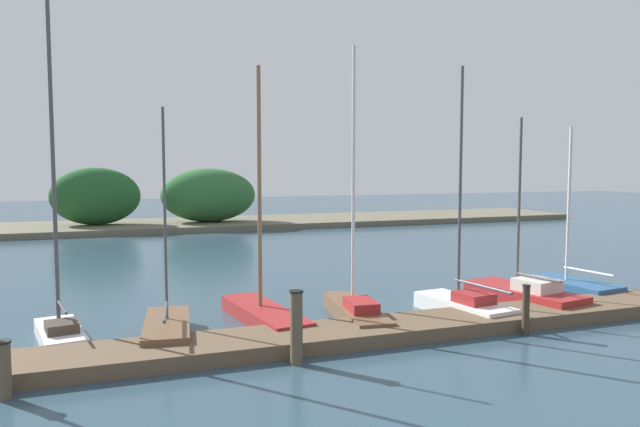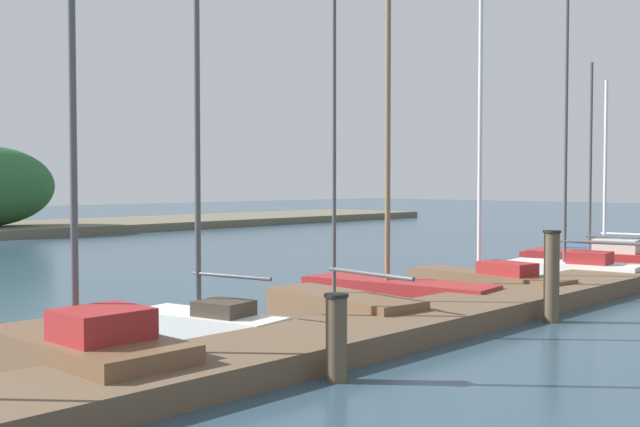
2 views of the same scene
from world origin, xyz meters
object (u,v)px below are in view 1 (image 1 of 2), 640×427
Objects in this scene: sailboat_3 at (167,328)px; sailboat_5 at (355,307)px; sailboat_2 at (59,323)px; sailboat_8 at (568,285)px; sailboat_7 at (521,294)px; mooring_piling_1 at (3,370)px; sailboat_6 at (462,303)px; sailboat_4 at (262,309)px; mooring_piling_2 at (296,327)px; mooring_piling_3 at (526,310)px.

sailboat_3 is 0.76× the size of sailboat_5.
sailboat_2 is 15.74m from sailboat_8.
sailboat_2 is 1.10× the size of sailboat_5.
sailboat_7 is 14.16m from mooring_piling_1.
sailboat_5 is (7.61, -0.58, -0.09)m from sailboat_2.
sailboat_2 is at bearing 75.46° from sailboat_6.
sailboat_4 reaches higher than mooring_piling_2.
sailboat_6 is at bearing -111.05° from sailboat_4.
sailboat_5 reaches higher than mooring_piling_3.
sailboat_7 is at bearing 52.69° from mooring_piling_3.
mooring_piling_3 is at bearing 132.17° from sailboat_7.
sailboat_6 is at bearing 11.69° from mooring_piling_1.
sailboat_6 is 1.27× the size of sailboat_8.
sailboat_6 is (3.13, -0.55, -0.01)m from sailboat_5.
sailboat_8 is (4.99, 1.18, -0.06)m from sailboat_6.
sailboat_4 is 2.59m from sailboat_5.
sailboat_7 is (8.05, -0.89, 0.01)m from sailboat_4.
sailboat_2 is 1.44× the size of sailboat_7.
sailboat_8 is 5.76m from mooring_piling_3.
sailboat_7 is 8.70m from mooring_piling_2.
sailboat_5 reaches higher than sailboat_4.
mooring_piling_3 is (11.84, 0.10, 0.10)m from mooring_piling_1.
sailboat_8 is at bearing 36.87° from mooring_piling_3.
sailboat_5 is at bearing 47.98° from mooring_piling_2.
sailboat_5 is at bearing 78.06° from sailboat_7.
sailboat_8 is at bearing 12.17° from mooring_piling_1.
sailboat_5 is 1.31× the size of sailboat_7.
sailboat_4 is at bearing -65.79° from sailboat_3.
sailboat_3 is 0.99× the size of sailboat_7.
mooring_piling_3 is at bearing 119.26° from sailboat_8.
sailboat_4 is 7.00m from mooring_piling_3.
sailboat_3 is 4.42× the size of mooring_piling_3.
mooring_piling_2 is 1.25× the size of mooring_piling_3.
sailboat_6 is at bearing 22.45° from mooring_piling_2.
mooring_piling_2 is at bearing 100.71° from sailboat_8.
sailboat_3 is at bearing 78.14° from sailboat_6.
sailboat_3 is (2.50, -0.65, -0.18)m from sailboat_2.
sailboat_6 reaches higher than sailboat_8.
sailboat_5 reaches higher than sailboat_3.
sailboat_6 is 2.47m from sailboat_7.
sailboat_3 is 13.26m from sailboat_8.
sailboat_2 reaches higher than sailboat_7.
sailboat_3 reaches higher than mooring_piling_2.
mooring_piling_1 is (-16.44, -3.55, 0.25)m from sailboat_8.
sailboat_5 is at bearing 86.80° from sailboat_8.
sailboat_6 reaches higher than mooring_piling_3.
sailboat_8 is 3.45× the size of mooring_piling_2.
sailboat_5 is at bearing -82.34° from sailboat_3.
sailboat_3 is at bearing 79.12° from sailboat_7.
sailboat_6 is at bearing -106.73° from sailboat_2.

